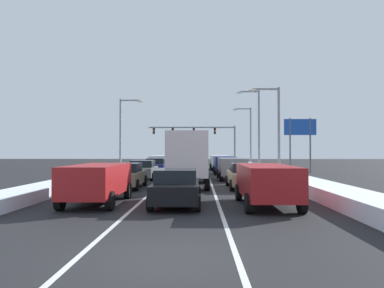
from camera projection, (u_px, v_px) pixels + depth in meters
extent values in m
plane|color=black|center=(188.00, 180.00, 27.88)|extent=(131.24, 131.24, 0.00)
cube|color=silver|center=(208.00, 175.00, 32.89)|extent=(0.14, 55.52, 0.01)
cube|color=silver|center=(171.00, 175.00, 32.96)|extent=(0.14, 55.52, 0.01)
cube|color=silver|center=(267.00, 172.00, 32.79)|extent=(1.93, 55.52, 0.64)
cube|color=silver|center=(113.00, 172.00, 33.07)|extent=(1.83, 55.52, 0.54)
cube|color=maroon|center=(266.00, 181.00, 14.75)|extent=(1.95, 4.90, 1.25)
cube|color=black|center=(280.00, 179.00, 12.34)|extent=(1.56, 0.06, 0.55)
cube|color=red|center=(257.00, 189.00, 12.36)|extent=(0.20, 0.08, 0.28)
cube|color=red|center=(302.00, 190.00, 12.33)|extent=(0.20, 0.08, 0.28)
cylinder|color=black|center=(239.00, 192.00, 16.46)|extent=(0.25, 0.74, 0.74)
cylinder|color=black|center=(281.00, 192.00, 16.42)|extent=(0.25, 0.74, 0.74)
cylinder|color=black|center=(249.00, 203.00, 13.06)|extent=(0.25, 0.74, 0.74)
cylinder|color=black|center=(302.00, 203.00, 13.02)|extent=(0.25, 0.74, 0.74)
cube|color=#937F60|center=(244.00, 178.00, 21.66)|extent=(1.82, 4.50, 0.70)
cube|color=black|center=(245.00, 168.00, 21.52)|extent=(1.64, 2.20, 0.55)
cube|color=red|center=(237.00, 179.00, 19.48)|extent=(0.24, 0.08, 0.14)
cube|color=red|center=(262.00, 179.00, 19.45)|extent=(0.24, 0.08, 0.14)
cylinder|color=black|center=(227.00, 181.00, 23.23)|extent=(0.22, 0.66, 0.66)
cylinder|color=black|center=(255.00, 181.00, 23.19)|extent=(0.22, 0.66, 0.66)
cylinder|color=black|center=(232.00, 185.00, 20.13)|extent=(0.22, 0.66, 0.66)
cylinder|color=black|center=(264.00, 185.00, 20.09)|extent=(0.22, 0.66, 0.66)
cube|color=slate|center=(232.00, 166.00, 28.11)|extent=(1.95, 4.90, 1.25)
cube|color=black|center=(235.00, 164.00, 25.71)|extent=(1.56, 0.06, 0.55)
cube|color=red|center=(224.00, 169.00, 25.73)|extent=(0.20, 0.08, 0.28)
cube|color=red|center=(246.00, 169.00, 25.70)|extent=(0.20, 0.08, 0.28)
cylinder|color=black|center=(218.00, 173.00, 29.82)|extent=(0.25, 0.74, 0.74)
cylinder|color=black|center=(242.00, 173.00, 29.78)|extent=(0.25, 0.74, 0.74)
cylinder|color=black|center=(221.00, 176.00, 26.42)|extent=(0.25, 0.74, 0.74)
cylinder|color=black|center=(247.00, 176.00, 26.38)|extent=(0.25, 0.74, 0.74)
cube|color=navy|center=(225.00, 163.00, 34.96)|extent=(1.95, 4.90, 1.25)
cube|color=black|center=(226.00, 161.00, 32.56)|extent=(1.56, 0.06, 0.55)
cube|color=red|center=(218.00, 165.00, 32.58)|extent=(0.20, 0.08, 0.28)
cube|color=red|center=(235.00, 165.00, 32.55)|extent=(0.20, 0.08, 0.28)
cylinder|color=black|center=(214.00, 169.00, 36.67)|extent=(0.25, 0.74, 0.74)
cylinder|color=black|center=(233.00, 169.00, 36.63)|extent=(0.25, 0.74, 0.74)
cylinder|color=black|center=(215.00, 171.00, 33.27)|extent=(0.25, 0.74, 0.74)
cylinder|color=black|center=(236.00, 171.00, 33.23)|extent=(0.25, 0.74, 0.74)
cube|color=silver|center=(219.00, 161.00, 42.10)|extent=(1.95, 4.90, 1.25)
cube|color=black|center=(221.00, 159.00, 39.70)|extent=(1.56, 0.06, 0.55)
cube|color=red|center=(214.00, 162.00, 39.72)|extent=(0.20, 0.08, 0.28)
cube|color=red|center=(228.00, 162.00, 39.68)|extent=(0.20, 0.08, 0.28)
cylinder|color=black|center=(211.00, 166.00, 43.81)|extent=(0.25, 0.74, 0.74)
cylinder|color=black|center=(227.00, 166.00, 43.77)|extent=(0.25, 0.74, 0.74)
cylinder|color=black|center=(212.00, 167.00, 40.41)|extent=(0.25, 0.74, 0.74)
cylinder|color=black|center=(229.00, 167.00, 40.37)|extent=(0.25, 0.74, 0.74)
cube|color=black|center=(177.00, 190.00, 15.00)|extent=(1.82, 4.50, 0.70)
cube|color=black|center=(176.00, 176.00, 14.86)|extent=(1.64, 2.20, 0.55)
cube|color=red|center=(153.00, 194.00, 12.82)|extent=(0.24, 0.08, 0.14)
cube|color=red|center=(192.00, 194.00, 12.79)|extent=(0.24, 0.08, 0.14)
cylinder|color=black|center=(159.00, 193.00, 16.57)|extent=(0.22, 0.66, 0.66)
cylinder|color=black|center=(198.00, 193.00, 16.53)|extent=(0.22, 0.66, 0.66)
cylinder|color=black|center=(150.00, 203.00, 13.47)|extent=(0.22, 0.66, 0.66)
cylinder|color=black|center=(198.00, 203.00, 13.43)|extent=(0.22, 0.66, 0.66)
cube|color=maroon|center=(190.00, 160.00, 25.51)|extent=(2.35, 2.20, 2.00)
cube|color=silver|center=(188.00, 154.00, 21.92)|extent=(2.35, 5.00, 2.60)
cylinder|color=black|center=(174.00, 176.00, 25.81)|extent=(0.28, 0.92, 0.92)
cylinder|color=black|center=(206.00, 176.00, 25.77)|extent=(0.28, 0.92, 0.92)
cylinder|color=black|center=(167.00, 183.00, 20.41)|extent=(0.28, 0.92, 0.92)
cylinder|color=black|center=(207.00, 183.00, 20.37)|extent=(0.28, 0.92, 0.92)
cube|color=#38383D|center=(188.00, 170.00, 30.13)|extent=(1.82, 4.50, 0.70)
cube|color=black|center=(188.00, 163.00, 29.99)|extent=(1.64, 2.20, 0.55)
cube|color=red|center=(178.00, 170.00, 27.95)|extent=(0.24, 0.08, 0.14)
cube|color=red|center=(196.00, 170.00, 27.92)|extent=(0.24, 0.08, 0.14)
cylinder|color=black|center=(178.00, 172.00, 31.69)|extent=(0.22, 0.66, 0.66)
cylinder|color=black|center=(199.00, 172.00, 31.66)|extent=(0.22, 0.66, 0.66)
cylinder|color=black|center=(176.00, 175.00, 28.59)|extent=(0.22, 0.66, 0.66)
cylinder|color=black|center=(199.00, 175.00, 28.56)|extent=(0.22, 0.66, 0.66)
cube|color=#B7BABF|center=(190.00, 162.00, 37.17)|extent=(1.95, 4.90, 1.25)
cube|color=black|center=(190.00, 160.00, 34.77)|extent=(1.56, 0.06, 0.55)
cube|color=red|center=(182.00, 164.00, 34.79)|extent=(0.20, 0.08, 0.28)
cube|color=red|center=(198.00, 164.00, 34.75)|extent=(0.20, 0.08, 0.28)
cylinder|color=black|center=(182.00, 168.00, 38.88)|extent=(0.25, 0.74, 0.74)
cylinder|color=black|center=(200.00, 168.00, 38.84)|extent=(0.25, 0.74, 0.74)
cylinder|color=black|center=(180.00, 170.00, 35.48)|extent=(0.25, 0.74, 0.74)
cylinder|color=black|center=(200.00, 170.00, 35.44)|extent=(0.25, 0.74, 0.74)
cube|color=#1E5633|center=(194.00, 161.00, 43.09)|extent=(1.95, 4.90, 1.25)
cube|color=black|center=(194.00, 159.00, 40.69)|extent=(1.56, 0.06, 0.55)
cube|color=red|center=(187.00, 162.00, 40.71)|extent=(0.20, 0.08, 0.28)
cube|color=red|center=(201.00, 162.00, 40.68)|extent=(0.20, 0.08, 0.28)
cylinder|color=black|center=(186.00, 166.00, 44.80)|extent=(0.25, 0.74, 0.74)
cylinder|color=black|center=(202.00, 166.00, 44.76)|extent=(0.25, 0.74, 0.74)
cylinder|color=black|center=(185.00, 167.00, 41.40)|extent=(0.25, 0.74, 0.74)
cylinder|color=black|center=(202.00, 167.00, 41.36)|extent=(0.25, 0.74, 0.74)
cube|color=maroon|center=(98.00, 179.00, 15.40)|extent=(1.95, 4.90, 1.25)
cube|color=black|center=(79.00, 177.00, 12.99)|extent=(1.56, 0.06, 0.55)
cube|color=red|center=(57.00, 188.00, 13.01)|extent=(0.20, 0.08, 0.28)
cube|color=red|center=(100.00, 188.00, 12.98)|extent=(0.20, 0.08, 0.28)
cylinder|color=black|center=(88.00, 191.00, 17.11)|extent=(0.25, 0.74, 0.74)
cylinder|color=black|center=(128.00, 191.00, 17.07)|extent=(0.25, 0.74, 0.74)
cylinder|color=black|center=(60.00, 201.00, 13.71)|extent=(0.25, 0.74, 0.74)
cylinder|color=black|center=(110.00, 201.00, 13.67)|extent=(0.25, 0.74, 0.74)
cube|color=#937F60|center=(126.00, 178.00, 21.83)|extent=(1.82, 4.50, 0.70)
cube|color=black|center=(126.00, 168.00, 21.69)|extent=(1.64, 2.20, 0.55)
cube|color=red|center=(105.00, 178.00, 19.64)|extent=(0.24, 0.08, 0.14)
cube|color=red|center=(131.00, 178.00, 19.62)|extent=(0.24, 0.08, 0.14)
cylinder|color=black|center=(117.00, 180.00, 23.39)|extent=(0.22, 0.66, 0.66)
cylinder|color=black|center=(145.00, 180.00, 23.35)|extent=(0.22, 0.66, 0.66)
cylinder|color=black|center=(105.00, 185.00, 20.29)|extent=(0.22, 0.66, 0.66)
cylinder|color=black|center=(137.00, 185.00, 20.25)|extent=(0.22, 0.66, 0.66)
cube|color=slate|center=(143.00, 172.00, 27.87)|extent=(1.82, 4.50, 0.70)
cube|color=black|center=(143.00, 164.00, 27.73)|extent=(1.64, 2.20, 0.55)
cube|color=red|center=(129.00, 172.00, 25.69)|extent=(0.24, 0.08, 0.14)
cube|color=red|center=(148.00, 172.00, 25.66)|extent=(0.24, 0.08, 0.14)
cylinder|color=black|center=(135.00, 174.00, 29.43)|extent=(0.22, 0.66, 0.66)
cylinder|color=black|center=(157.00, 174.00, 29.40)|extent=(0.22, 0.66, 0.66)
cylinder|color=black|center=(128.00, 177.00, 26.33)|extent=(0.22, 0.66, 0.66)
cylinder|color=black|center=(152.00, 177.00, 26.30)|extent=(0.22, 0.66, 0.66)
cube|color=navy|center=(156.00, 167.00, 34.82)|extent=(1.82, 4.50, 0.70)
cube|color=black|center=(156.00, 161.00, 34.68)|extent=(1.64, 2.20, 0.55)
cube|color=red|center=(146.00, 167.00, 32.64)|extent=(0.24, 0.08, 0.14)
cube|color=red|center=(161.00, 167.00, 32.61)|extent=(0.24, 0.08, 0.14)
cylinder|color=black|center=(149.00, 170.00, 36.38)|extent=(0.22, 0.66, 0.66)
cylinder|color=black|center=(167.00, 170.00, 36.34)|extent=(0.22, 0.66, 0.66)
cylinder|color=black|center=(145.00, 171.00, 33.28)|extent=(0.22, 0.66, 0.66)
cylinder|color=black|center=(164.00, 171.00, 33.25)|extent=(0.22, 0.66, 0.66)
cube|color=silver|center=(160.00, 161.00, 40.85)|extent=(1.95, 4.90, 1.25)
cube|color=black|center=(157.00, 159.00, 38.45)|extent=(1.56, 0.06, 0.55)
cube|color=red|center=(150.00, 163.00, 38.47)|extent=(0.20, 0.08, 0.28)
cube|color=red|center=(165.00, 163.00, 38.44)|extent=(0.20, 0.08, 0.28)
cylinder|color=black|center=(153.00, 166.00, 42.56)|extent=(0.25, 0.74, 0.74)
cylinder|color=black|center=(170.00, 166.00, 42.52)|extent=(0.25, 0.74, 0.74)
cylinder|color=black|center=(149.00, 168.00, 39.16)|extent=(0.25, 0.74, 0.74)
cylinder|color=black|center=(167.00, 168.00, 39.12)|extent=(0.25, 0.74, 0.74)
cylinder|color=slate|center=(235.00, 145.00, 58.07)|extent=(0.28, 0.28, 6.20)
cube|color=slate|center=(192.00, 127.00, 58.26)|extent=(13.86, 0.20, 0.20)
cube|color=black|center=(215.00, 131.00, 58.18)|extent=(0.34, 0.34, 0.95)
sphere|color=#4C0A0A|center=(215.00, 129.00, 57.99)|extent=(0.22, 0.22, 0.22)
sphere|color=#F2AD14|center=(215.00, 131.00, 57.99)|extent=(0.22, 0.22, 0.22)
sphere|color=#0C3819|center=(215.00, 133.00, 57.98)|extent=(0.22, 0.22, 0.22)
cube|color=black|center=(194.00, 131.00, 58.25)|extent=(0.34, 0.34, 0.95)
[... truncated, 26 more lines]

